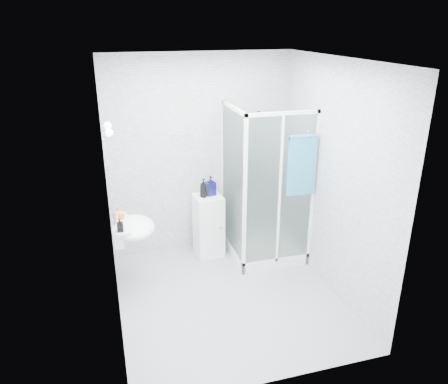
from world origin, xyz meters
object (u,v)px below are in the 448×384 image
object	(u,v)px
shower_enclosure	(261,226)
shampoo_bottle_b	(211,185)
hand_towel	(302,164)
soap_dispenser_black	(120,225)
shampoo_bottle_a	(203,188)
wall_basin	(132,228)
soap_dispenser_orange	(118,213)
storage_cabinet	(209,226)

from	to	relation	value
shower_enclosure	shampoo_bottle_b	distance (m)	0.84
hand_towel	soap_dispenser_black	world-z (taller)	hand_towel
hand_towel	shampoo_bottle_a	world-z (taller)	hand_towel
wall_basin	soap_dispenser_orange	bearing A→B (deg)	139.62
hand_towel	shampoo_bottle_b	bearing A→B (deg)	142.24
shower_enclosure	hand_towel	distance (m)	1.08
shower_enclosure	hand_towel	size ratio (longest dim) A/B	2.75
shower_enclosure	soap_dispenser_black	world-z (taller)	shower_enclosure
hand_towel	soap_dispenser_black	xyz separation A→B (m)	(-2.10, -0.10, -0.46)
shampoo_bottle_a	soap_dispenser_orange	world-z (taller)	shampoo_bottle_a
shower_enclosure	hand_towel	world-z (taller)	shower_enclosure
storage_cabinet	shampoo_bottle_b	size ratio (longest dim) A/B	3.28
wall_basin	soap_dispenser_orange	distance (m)	0.22
shower_enclosure	shampoo_bottle_a	size ratio (longest dim) A/B	8.11
shampoo_bottle_b	soap_dispenser_black	world-z (taller)	shampoo_bottle_b
hand_towel	wall_basin	bearing A→B (deg)	177.54
soap_dispenser_orange	soap_dispenser_black	xyz separation A→B (m)	(-0.00, -0.29, -0.01)
storage_cabinet	soap_dispenser_black	bearing A→B (deg)	-149.92
storage_cabinet	shampoo_bottle_a	size ratio (longest dim) A/B	3.40
storage_cabinet	soap_dispenser_black	world-z (taller)	soap_dispenser_black
soap_dispenser_orange	soap_dispenser_black	distance (m)	0.29
hand_towel	shampoo_bottle_b	size ratio (longest dim) A/B	2.85
shower_enclosure	soap_dispenser_black	xyz separation A→B (m)	(-1.78, -0.50, 0.49)
shampoo_bottle_a	soap_dispenser_black	distance (m)	1.32
shampoo_bottle_a	hand_towel	bearing A→B (deg)	-32.79
shower_enclosure	shampoo_bottle_b	bearing A→B (deg)	152.76
storage_cabinet	shampoo_bottle_b	world-z (taller)	shampoo_bottle_b
shampoo_bottle_a	shampoo_bottle_b	distance (m)	0.12
storage_cabinet	soap_dispenser_black	size ratio (longest dim) A/B	5.77
shampoo_bottle_a	shower_enclosure	bearing A→B (deg)	-20.05
storage_cabinet	shampoo_bottle_b	xyz separation A→B (m)	(0.04, 0.04, 0.55)
soap_dispenser_orange	wall_basin	bearing A→B (deg)	-40.38
storage_cabinet	wall_basin	bearing A→B (deg)	-154.06
shower_enclosure	shampoo_bottle_a	world-z (taller)	shower_enclosure
wall_basin	shampoo_bottle_b	xyz separation A→B (m)	(1.07, 0.62, 0.17)
hand_towel	soap_dispenser_black	size ratio (longest dim) A/B	5.01
hand_towel	soap_dispenser_orange	xyz separation A→B (m)	(-2.10, 0.19, -0.45)
wall_basin	shampoo_bottle_a	bearing A→B (deg)	30.78
storage_cabinet	soap_dispenser_orange	distance (m)	1.35
soap_dispenser_orange	storage_cabinet	bearing A→B (deg)	22.65
hand_towel	shampoo_bottle_b	world-z (taller)	hand_towel
hand_towel	shower_enclosure	bearing A→B (deg)	128.61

